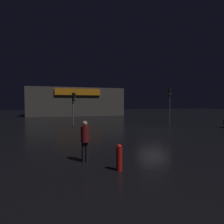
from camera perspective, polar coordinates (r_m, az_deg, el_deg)
ground_plane at (r=16.63m, az=12.82°, el=-5.81°), size 120.00×120.00×0.00m
store_building at (r=38.89m, az=-11.25°, el=3.12°), size 18.45×8.45×5.49m
traffic_signal_main at (r=20.88m, az=-12.01°, el=2.95°), size 0.42×0.42×3.64m
traffic_signal_opposite at (r=25.22m, az=17.71°, el=4.86°), size 0.42×0.42×4.45m
pedestrian at (r=7.72m, az=-8.51°, el=-8.09°), size 0.42×0.42×1.72m
fire_hydrant at (r=6.79m, az=2.28°, el=-14.12°), size 0.22×0.22×0.97m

